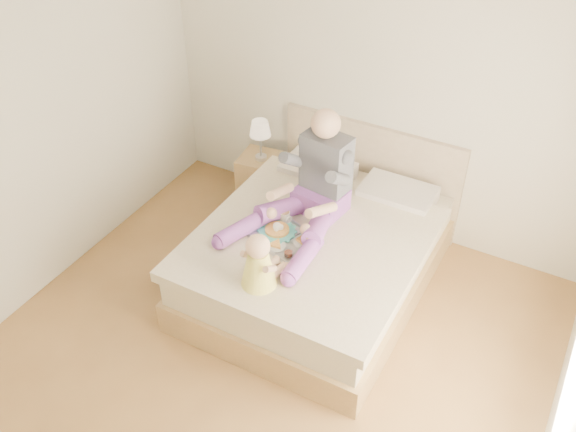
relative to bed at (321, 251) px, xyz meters
The scene contains 7 objects.
room 1.61m from the bed, 85.70° to the right, with size 4.02×4.22×2.71m.
bed is the anchor object (origin of this frame).
nightstand 1.24m from the bed, 143.72° to the left, with size 0.46×0.42×0.51m.
lamp 1.32m from the bed, 144.49° to the left, with size 0.20×0.20×0.40m.
adult 0.58m from the bed, 166.40° to the left, with size 0.78×1.17×0.93m.
tray 0.48m from the bed, 117.04° to the right, with size 0.58×0.52×0.14m.
baby 0.95m from the bed, 96.31° to the right, with size 0.29×0.39×0.43m.
Camera 1 is at (1.69, -2.54, 3.82)m, focal length 40.00 mm.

